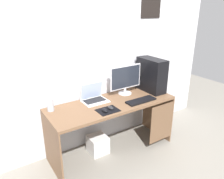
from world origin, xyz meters
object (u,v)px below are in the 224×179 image
Objects in this scene: speaker at (50,105)px; mouse_left at (111,108)px; monitor at (125,79)px; mouse_right at (105,110)px; pc_tower at (151,75)px; laptop at (94,97)px; keyboard at (141,101)px; subwoofer at (98,144)px.

speaker reaches higher than mouse_left.
monitor is 5.22× the size of mouse_right.
pc_tower is 1.49× the size of laptop.
mouse_left is at bearing 177.52° from keyboard.
laptop reaches higher than keyboard.
mouse_left is at bearing 14.74° from mouse_right.
pc_tower is 0.50m from keyboard.
keyboard is (1.08, -0.38, -0.07)m from speaker.
monitor is (-0.39, 0.10, -0.02)m from pc_tower.
monitor is 0.39m from keyboard.
speaker is 0.65× the size of subwoofer.
laptop is (-0.88, 0.12, -0.19)m from pc_tower.
monitor is at bearing 34.79° from mouse_left.
pc_tower is 0.40m from monitor.
subwoofer is (0.55, -0.13, -0.69)m from speaker.
keyboard is at bearing -25.20° from subwoofer.
monitor is 1.56× the size of laptop.
pc_tower is at bearing -5.75° from speaker.
mouse_left is 0.39× the size of subwoofer.
mouse_right is (-0.93, -0.24, -0.22)m from pc_tower.
monitor is 1.19× the size of keyboard.
speaker is 1.15m from keyboard.
monitor reaches higher than laptop.
pc_tower is 0.96× the size of monitor.
pc_tower reaches higher than laptop.
pc_tower reaches higher than keyboard.
laptop is at bearing 82.12° from mouse_right.
speaker is at bearing 177.49° from laptop.
mouse_right reaches higher than subwoofer.
keyboard is (0.51, -0.36, -0.04)m from laptop.
pc_tower reaches higher than mouse_right.
speaker is (-1.46, 0.15, -0.16)m from pc_tower.
mouse_right is at bearing -165.26° from mouse_left.
monitor is 3.16× the size of speaker.
pc_tower is 1.96× the size of subwoofer.
laptop reaches higher than subwoofer.
monitor is at bearing -2.72° from laptop.
laptop is 3.35× the size of mouse_right.
monitor is 0.58m from mouse_left.
monitor is at bearing 92.32° from keyboard.
speaker is 0.38× the size of keyboard.
keyboard is 1.71× the size of subwoofer.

